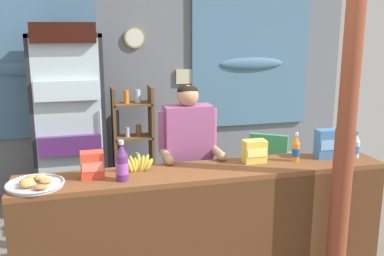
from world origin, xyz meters
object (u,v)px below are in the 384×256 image
(bottle_shelf_rack, at_px, (133,140))
(shopkeeper, at_px, (188,148))
(soda_bottle_water, at_px, (356,146))
(snack_box_instant_noodle, at_px, (254,151))
(snack_box_biscuit, at_px, (327,144))
(drink_fridge, at_px, (69,110))
(stall_counter, at_px, (210,216))
(timber_post, at_px, (345,137))
(snack_box_crackers, at_px, (92,165))
(soda_bottle_grape_soda, at_px, (122,164))
(banana_bunch, at_px, (137,164))
(soda_bottle_orange_soda, at_px, (296,149))
(pastry_tray, at_px, (35,184))
(plastic_lawn_chair, at_px, (270,163))

(bottle_shelf_rack, distance_m, shopkeeper, 1.45)
(soda_bottle_water, xyz_separation_m, snack_box_instant_noodle, (-0.91, 0.09, -0.00))
(snack_box_biscuit, bearing_deg, soda_bottle_water, -12.98)
(drink_fridge, bearing_deg, soda_bottle_water, -34.55)
(stall_counter, height_order, timber_post, timber_post)
(drink_fridge, xyz_separation_m, snack_box_crackers, (0.18, -1.61, -0.13))
(snack_box_instant_noodle, distance_m, snack_box_crackers, 1.33)
(bottle_shelf_rack, bearing_deg, soda_bottle_grape_soda, -99.59)
(shopkeeper, xyz_separation_m, banana_bunch, (-0.51, -0.36, 0.01))
(soda_bottle_water, relative_size, banana_bunch, 0.82)
(stall_counter, distance_m, soda_bottle_grape_soda, 0.83)
(timber_post, height_order, banana_bunch, timber_post)
(stall_counter, distance_m, drink_fridge, 2.12)
(drink_fridge, xyz_separation_m, shopkeeper, (1.03, -1.19, -0.17))
(timber_post, height_order, snack_box_instant_noodle, timber_post)
(soda_bottle_water, distance_m, soda_bottle_orange_soda, 0.56)
(drink_fridge, distance_m, snack_box_crackers, 1.62)
(drink_fridge, xyz_separation_m, banana_bunch, (0.52, -1.55, -0.16))
(shopkeeper, bearing_deg, snack_box_biscuit, -19.91)
(snack_box_instant_noodle, relative_size, snack_box_biscuit, 0.76)
(soda_bottle_orange_soda, xyz_separation_m, snack_box_instant_noodle, (-0.35, 0.06, -0.01))
(bottle_shelf_rack, distance_m, snack_box_instant_noodle, 1.96)
(timber_post, xyz_separation_m, drink_fridge, (-2.03, 2.04, -0.08))
(soda_bottle_grape_soda, height_order, pastry_tray, soda_bottle_grape_soda)
(drink_fridge, height_order, shopkeeper, drink_fridge)
(stall_counter, bearing_deg, drink_fridge, 121.31)
(bottle_shelf_rack, distance_m, snack_box_crackers, 1.91)
(soda_bottle_grape_soda, bearing_deg, banana_bunch, 52.88)
(drink_fridge, distance_m, soda_bottle_grape_soda, 1.77)
(stall_counter, xyz_separation_m, soda_bottle_grape_soda, (-0.68, 0.02, 0.48))
(timber_post, xyz_separation_m, banana_bunch, (-1.52, 0.49, -0.24))
(stall_counter, distance_m, snack_box_instant_noodle, 0.65)
(snack_box_crackers, bearing_deg, snack_box_instant_noodle, 1.84)
(stall_counter, xyz_separation_m, soda_bottle_orange_soda, (0.79, 0.12, 0.46))
(snack_box_crackers, bearing_deg, banana_bunch, 9.45)
(bottle_shelf_rack, relative_size, snack_box_crackers, 6.62)
(snack_box_instant_noodle, relative_size, pastry_tray, 0.46)
(plastic_lawn_chair, relative_size, shopkeeper, 0.56)
(stall_counter, bearing_deg, timber_post, -16.67)
(stall_counter, relative_size, drink_fridge, 1.45)
(timber_post, distance_m, shopkeeper, 1.34)
(timber_post, xyz_separation_m, snack_box_crackers, (-1.86, 0.43, -0.20))
(bottle_shelf_rack, distance_m, soda_bottle_orange_soda, 2.18)
(timber_post, height_order, soda_bottle_water, timber_post)
(timber_post, distance_m, snack_box_crackers, 1.92)
(snack_box_instant_noodle, bearing_deg, banana_bunch, 179.17)
(bottle_shelf_rack, bearing_deg, timber_post, -59.39)
(shopkeeper, bearing_deg, soda_bottle_orange_soda, -27.70)
(soda_bottle_grape_soda, relative_size, soda_bottle_water, 1.34)
(soda_bottle_grape_soda, distance_m, snack_box_instant_noodle, 1.13)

